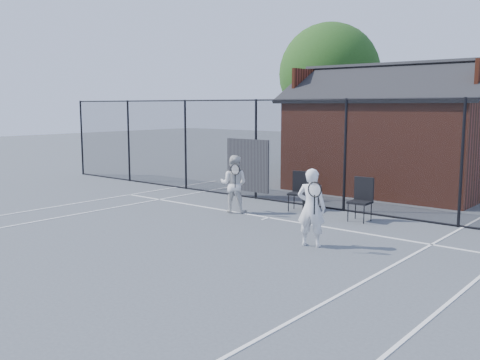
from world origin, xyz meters
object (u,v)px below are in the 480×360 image
Objects in this scene: chair_right at (360,200)px; waste_bin at (311,198)px; player_front at (311,207)px; player_back at (234,184)px; clubhouse at (391,142)px; chair_left at (299,192)px.

chair_right is 1.62× the size of waste_bin.
player_front reaches higher than waste_bin.
waste_bin is (1.37, 1.62, -0.44)m from player_back.
waste_bin is (-0.29, -4.40, -1.28)m from clubhouse.
player_front reaches higher than chair_right.
player_front is 3.88m from waste_bin.
chair_left is 0.44m from waste_bin.
player_back reaches higher than chair_right.
chair_left is 1.88m from chair_right.
chair_left reaches higher than waste_bin.
clubhouse reaches higher than waste_bin.
chair_left is (-0.44, -4.76, -1.09)m from clubhouse.
clubhouse is at bearing 104.12° from chair_right.
chair_left is (1.22, 1.25, -0.24)m from player_back.
clubhouse is at bearing 74.57° from player_back.
waste_bin is at bearing 54.18° from chair_left.
clubhouse is 7.90m from player_front.
clubhouse reaches higher than player_back.
clubhouse is at bearing 71.83° from chair_left.
chair_right is at bearing 96.97° from player_front.
chair_left is 0.99× the size of chair_right.
clubhouse reaches higher than player_front.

